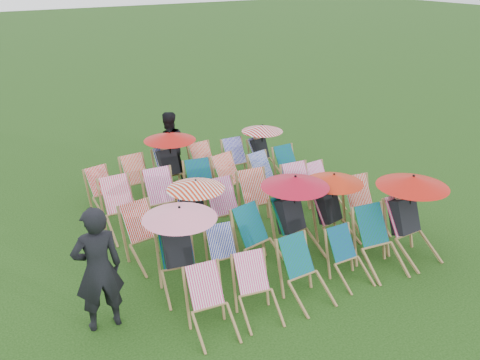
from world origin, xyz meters
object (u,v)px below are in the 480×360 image
deckchair_29 (263,148)px  person_rear (169,147)px  deckchair_0 (212,305)px  deckchair_5 (412,216)px  person_left (98,269)px

deckchair_29 → person_rear: 2.27m
deckchair_0 → deckchair_5: size_ratio=0.61×
deckchair_0 → person_left: bearing=150.0°
deckchair_29 → person_left: (-5.22, -3.66, 0.31)m
deckchair_0 → deckchair_5: 3.96m
person_rear → deckchair_5: bearing=123.5°
deckchair_0 → deckchair_29: bearing=56.0°
person_rear → deckchair_29: bearing=172.0°
deckchair_0 → deckchair_29: 6.08m
deckchair_5 → deckchair_0: bearing=179.3°
deckchair_0 → person_rear: 5.71m
deckchair_5 → deckchair_29: 4.58m
deckchair_5 → person_rear: 5.76m
deckchair_0 → person_rear: bearing=77.8°
deckchair_0 → person_left: person_left is taller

